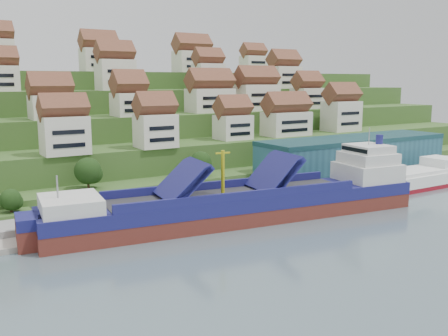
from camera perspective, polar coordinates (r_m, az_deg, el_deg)
ground at (r=102.57m, az=1.14°, el=-5.89°), size 300.00×300.00×0.00m
quay at (r=125.41m, az=5.04°, el=-2.47°), size 180.00×14.00×2.20m
hillside at (r=194.54m, az=-15.86°, el=4.47°), size 260.00×128.00×31.00m
hillside_village at (r=153.58m, az=-10.68°, el=8.42°), size 154.56×63.57×29.54m
hillside_trees at (r=135.27m, az=-14.14°, el=4.95°), size 132.34×62.54×31.15m
warehouse at (r=146.97m, az=14.60°, el=1.50°), size 60.00×15.00×10.00m
flagpole at (r=119.26m, az=5.80°, el=-0.29°), size 1.28×0.16×8.00m
cargo_ship at (r=102.13m, az=3.05°, el=-4.05°), size 79.30×22.13×17.39m
second_ship at (r=144.74m, az=21.98°, el=-0.97°), size 27.34×10.21×7.92m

